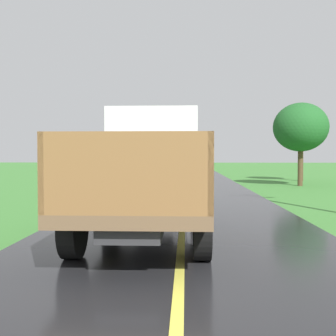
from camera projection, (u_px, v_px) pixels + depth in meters
banana_truck_near at (150, 169)px, 9.07m from camera, size 2.38×5.82×2.80m
roadside_tree_near_left at (302, 129)px, 27.98m from camera, size 2.54×2.54×4.78m
roadside_tree_mid_right at (301, 127)px, 23.46m from camera, size 3.11×3.11×4.79m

